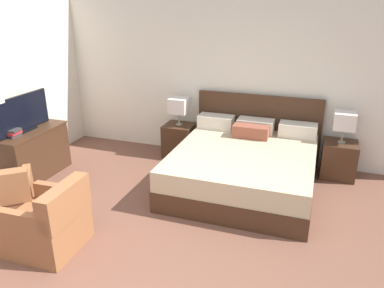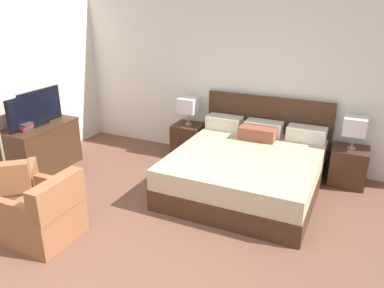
{
  "view_description": "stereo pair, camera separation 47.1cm",
  "coord_description": "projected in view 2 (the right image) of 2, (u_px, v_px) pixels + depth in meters",
  "views": [
    {
      "loc": [
        1.41,
        -2.25,
        2.45
      ],
      "look_at": [
        -0.03,
        1.91,
        0.75
      ],
      "focal_mm": 35.0,
      "sensor_mm": 36.0,
      "label": 1
    },
    {
      "loc": [
        1.85,
        -2.07,
        2.45
      ],
      "look_at": [
        -0.03,
        1.91,
        0.75
      ],
      "focal_mm": 35.0,
      "sensor_mm": 36.0,
      "label": 2
    }
  ],
  "objects": [
    {
      "name": "book_small_top",
      "position": [
        23.0,
        124.0,
        5.27
      ],
      "size": [
        0.22,
        0.2,
        0.03
      ],
      "primitive_type": "cube",
      "rotation": [
        0.0,
        0.0,
        0.14
      ],
      "color": "#383333",
      "rests_on": "book_blue_cover"
    },
    {
      "name": "armchair_by_window",
      "position": [
        6.0,
        193.0,
        4.48
      ],
      "size": [
        0.96,
        0.97,
        0.76
      ],
      "color": "#935B38",
      "rests_on": "ground"
    },
    {
      "name": "armchair_companion",
      "position": [
        44.0,
        216.0,
        4.02
      ],
      "size": [
        0.71,
        0.7,
        0.76
      ],
      "color": "#935B38",
      "rests_on": "ground"
    },
    {
      "name": "nightstand_right",
      "position": [
        348.0,
        166.0,
        5.25
      ],
      "size": [
        0.48,
        0.45,
        0.54
      ],
      "color": "#422819",
      "rests_on": "ground"
    },
    {
      "name": "dresser",
      "position": [
        42.0,
        146.0,
        5.68
      ],
      "size": [
        0.57,
        1.11,
        0.72
      ],
      "color": "#422819",
      "rests_on": "ground"
    },
    {
      "name": "bed",
      "position": [
        247.0,
        168.0,
        5.11
      ],
      "size": [
        1.94,
        2.08,
        1.09
      ],
      "color": "#422819",
      "rests_on": "ground"
    },
    {
      "name": "table_lamp_left",
      "position": [
        188.0,
        105.0,
        6.03
      ],
      "size": [
        0.29,
        0.29,
        0.45
      ],
      "color": "gray",
      "rests_on": "nightstand_left"
    },
    {
      "name": "table_lamp_right",
      "position": [
        355.0,
        126.0,
        5.03
      ],
      "size": [
        0.29,
        0.29,
        0.45
      ],
      "color": "gray",
      "rests_on": "nightstand_right"
    },
    {
      "name": "book_blue_cover",
      "position": [
        22.0,
        126.0,
        5.3
      ],
      "size": [
        0.26,
        0.21,
        0.04
      ],
      "primitive_type": "cube",
      "rotation": [
        0.0,
        0.0,
        0.08
      ],
      "color": "#B7282D",
      "rests_on": "book_red_cover"
    },
    {
      "name": "wall_back",
      "position": [
        237.0,
        80.0,
        5.86
      ],
      "size": [
        6.74,
        0.06,
        2.56
      ],
      "primitive_type": "cube",
      "color": "silver",
      "rests_on": "ground"
    },
    {
      "name": "book_red_cover",
      "position": [
        23.0,
        129.0,
        5.31
      ],
      "size": [
        0.24,
        0.19,
        0.04
      ],
      "primitive_type": "cube",
      "rotation": [
        0.0,
        0.0,
        -0.06
      ],
      "color": "#383333",
      "rests_on": "dresser"
    },
    {
      "name": "nightstand_left",
      "position": [
        189.0,
        140.0,
        6.24
      ],
      "size": [
        0.48,
        0.45,
        0.54
      ],
      "color": "#422819",
      "rests_on": "ground"
    },
    {
      "name": "tv",
      "position": [
        35.0,
        109.0,
        5.44
      ],
      "size": [
        0.18,
        0.97,
        0.51
      ],
      "color": "black",
      "rests_on": "dresser"
    }
  ]
}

